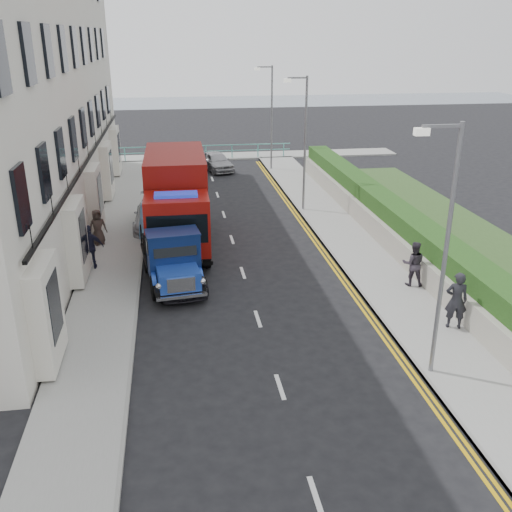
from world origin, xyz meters
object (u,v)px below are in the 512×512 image
at_px(lamp_far, 270,112).
at_px(pedestrian_east_near, 456,300).
at_px(lamp_near, 443,241).
at_px(lamp_mid, 303,137).
at_px(parked_car_front, 177,264).
at_px(bedford_lorry, 174,262).
at_px(red_lorry, 177,198).

distance_m(lamp_far, pedestrian_east_near, 23.96).
height_order(lamp_near, lamp_mid, same).
distance_m(lamp_mid, parked_car_front, 11.43).
bearing_deg(parked_car_front, bedford_lorry, -111.58).
relative_size(lamp_far, pedestrian_east_near, 3.68).
distance_m(lamp_near, red_lorry, 13.76).
xyz_separation_m(lamp_far, pedestrian_east_near, (1.92, -23.70, -2.93)).
xyz_separation_m(bedford_lorry, pedestrian_east_near, (8.82, -4.66, 0.03)).
bearing_deg(pedestrian_east_near, lamp_mid, -65.27).
bearing_deg(lamp_near, red_lorry, 119.12).
bearing_deg(lamp_mid, red_lorry, -148.33).
distance_m(lamp_near, pedestrian_east_near, 4.19).
relative_size(lamp_near, bedford_lorry, 1.42).
xyz_separation_m(lamp_far, parked_car_front, (-6.78, -18.62, -3.22)).
distance_m(lamp_near, bedford_lorry, 10.23).
bearing_deg(parked_car_front, red_lorry, 82.17).
distance_m(bedford_lorry, pedestrian_east_near, 9.97).
height_order(lamp_mid, bedford_lorry, lamp_mid).
xyz_separation_m(lamp_mid, bedford_lorry, (-6.89, -9.04, -2.96)).
distance_m(lamp_far, parked_car_front, 20.08).
bearing_deg(parked_car_front, lamp_mid, 45.82).
bearing_deg(bedford_lorry, lamp_near, -52.47).
relative_size(bedford_lorry, pedestrian_east_near, 2.59).
height_order(bedford_lorry, pedestrian_east_near, bedford_lorry).
bearing_deg(pedestrian_east_near, bedford_lorry, -11.13).
xyz_separation_m(lamp_near, lamp_far, (0.00, 26.00, 0.00)).
bearing_deg(pedestrian_east_near, red_lorry, -31.57).
bearing_deg(lamp_near, pedestrian_east_near, 50.12).
bearing_deg(lamp_near, bedford_lorry, 134.71).
relative_size(lamp_far, parked_car_front, 1.54).
bearing_deg(lamp_far, parked_car_front, -110.00).
xyz_separation_m(lamp_mid, lamp_far, (0.00, 10.00, 0.00)).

